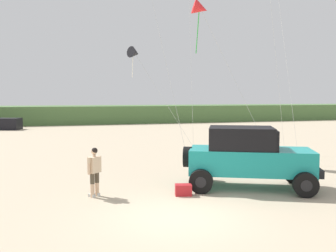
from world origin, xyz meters
The scene contains 7 objects.
ground_plane centered at (0.00, 0.00, 0.00)m, with size 220.00×220.00×0.00m, color tan.
dune_ridge centered at (-2.87, 39.91, 1.12)m, with size 90.00×7.80×2.24m, color #4C703D.
jeep centered at (3.44, 2.43, 1.20)m, with size 5.00×3.96×2.26m.
person_watching centered at (-2.12, 2.80, 0.94)m, with size 0.50×0.47×1.67m.
cooler_box centered at (0.81, 2.11, 0.19)m, with size 0.56×0.36×0.38m, color #B21E23.
kite_black_sled centered at (1.61, 14.58, 6.24)m, with size 3.25×5.30×6.63m.
kite_red_delta centered at (4.20, 9.41, 8.12)m, with size 3.41×3.55×8.66m.
Camera 1 is at (-3.18, -9.73, 3.35)m, focal length 39.71 mm.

